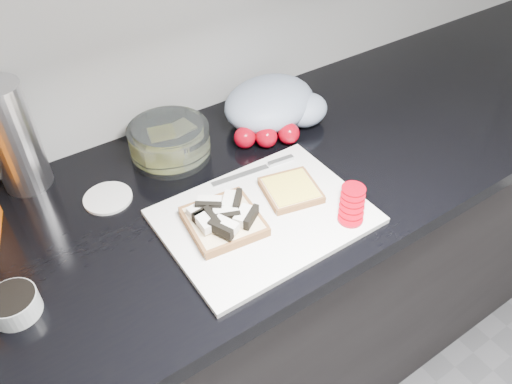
# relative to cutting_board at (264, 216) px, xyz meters

# --- Properties ---
(base_cabinet) EXTENTS (3.50, 0.60, 0.86)m
(base_cabinet) POSITION_rel_cutting_board_xyz_m (-0.12, 0.13, -0.48)
(base_cabinet) COLOR black
(base_cabinet) RESTS_ON ground
(countertop) EXTENTS (3.50, 0.64, 0.04)m
(countertop) POSITION_rel_cutting_board_xyz_m (-0.12, 0.13, -0.03)
(countertop) COLOR black
(countertop) RESTS_ON base_cabinet
(cutting_board) EXTENTS (0.40, 0.30, 0.01)m
(cutting_board) POSITION_rel_cutting_board_xyz_m (0.00, 0.00, 0.00)
(cutting_board) COLOR white
(cutting_board) RESTS_ON countertop
(bread_left) EXTENTS (0.16, 0.16, 0.04)m
(bread_left) POSITION_rel_cutting_board_xyz_m (-0.08, 0.02, 0.02)
(bread_left) COLOR beige
(bread_left) RESTS_ON cutting_board
(bread_right) EXTENTS (0.14, 0.14, 0.02)m
(bread_right) POSITION_rel_cutting_board_xyz_m (0.08, 0.02, 0.01)
(bread_right) COLOR beige
(bread_right) RESTS_ON cutting_board
(tomato_slices) EXTENTS (0.11, 0.11, 0.03)m
(tomato_slices) POSITION_rel_cutting_board_xyz_m (0.16, -0.08, 0.02)
(tomato_slices) COLOR #9C0312
(tomato_slices) RESTS_ON cutting_board
(knife) EXTENTS (0.20, 0.04, 0.01)m
(knife) POSITION_rel_cutting_board_xyz_m (0.08, 0.12, 0.01)
(knife) COLOR silver
(knife) RESTS_ON cutting_board
(seed_tub) EXTENTS (0.08, 0.08, 0.04)m
(seed_tub) POSITION_rel_cutting_board_xyz_m (-0.47, 0.05, 0.02)
(seed_tub) COLOR #AEB3B3
(seed_tub) RESTS_ON countertop
(tub_lid) EXTENTS (0.13, 0.13, 0.01)m
(tub_lid) POSITION_rel_cutting_board_xyz_m (-0.24, 0.23, -0.00)
(tub_lid) COLOR white
(tub_lid) RESTS_ON countertop
(glass_bowl) EXTENTS (0.18, 0.18, 0.08)m
(glass_bowl) POSITION_rel_cutting_board_xyz_m (-0.06, 0.29, 0.03)
(glass_bowl) COLOR silver
(glass_bowl) RESTS_ON countertop
(steel_canister) EXTENTS (0.10, 0.10, 0.24)m
(steel_canister) POSITION_rel_cutting_board_xyz_m (-0.36, 0.38, 0.11)
(steel_canister) COLOR silver
(steel_canister) RESTS_ON countertop
(grocery_bag) EXTENTS (0.28, 0.24, 0.11)m
(grocery_bag) POSITION_rel_cutting_board_xyz_m (0.22, 0.27, 0.05)
(grocery_bag) COLOR #959EB7
(grocery_bag) RESTS_ON countertop
(whole_tomatoes) EXTENTS (0.15, 0.10, 0.05)m
(whole_tomatoes) POSITION_rel_cutting_board_xyz_m (0.15, 0.20, 0.02)
(whole_tomatoes) COLOR #9C0312
(whole_tomatoes) RESTS_ON countertop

